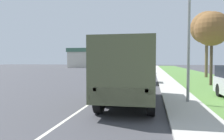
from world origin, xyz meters
TOP-DOWN VIEW (x-y plane):
  - ground_plane at (0.00, 40.00)m, footprint 180.00×180.00m
  - lane_centre_stripe at (0.00, 40.00)m, footprint 0.12×120.00m
  - sidewalk_right at (4.50, 40.00)m, footprint 1.80×120.00m
  - grass_strip_right at (8.90, 40.00)m, footprint 7.00×120.00m
  - military_truck at (1.96, 9.66)m, footprint 2.37×6.94m
  - car_nearest_ahead at (2.09, 20.02)m, footprint 1.88×4.15m
  - car_second_ahead at (1.70, 35.41)m, footprint 1.93×4.90m
  - car_third_ahead at (-2.00, 50.43)m, footprint 1.79×4.69m
  - lamp_post at (4.56, 10.23)m, footprint 1.69×0.24m
  - tree_mid_right at (8.03, 19.23)m, footprint 2.95×2.95m
  - tree_far_right at (9.94, 29.26)m, footprint 4.17×4.17m
  - building_distant at (-16.75, 71.63)m, footprint 15.38×11.99m

SIDE VIEW (x-z plane):
  - ground_plane at x=0.00m, z-range 0.00..0.00m
  - lane_centre_stripe at x=0.00m, z-range 0.00..0.00m
  - grass_strip_right at x=8.90m, z-range 0.00..0.02m
  - sidewalk_right at x=4.50m, z-range 0.00..0.12m
  - car_third_ahead at x=-2.00m, z-range -0.06..1.36m
  - car_nearest_ahead at x=2.09m, z-range -0.09..1.57m
  - car_second_ahead at x=1.70m, z-range -0.09..1.63m
  - military_truck at x=1.96m, z-range 0.16..3.17m
  - building_distant at x=-16.75m, z-range 0.04..6.41m
  - lamp_post at x=4.56m, z-range 0.81..8.79m
  - tree_mid_right at x=8.03m, z-range 1.69..8.03m
  - tree_far_right at x=9.94m, z-range 2.15..10.67m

